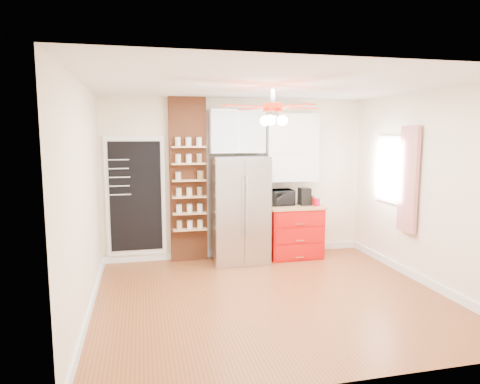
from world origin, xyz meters
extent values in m
plane|color=brown|center=(0.00, 0.00, 0.00)|extent=(4.50, 4.50, 0.00)
plane|color=white|center=(0.00, 0.00, 2.70)|extent=(4.50, 4.50, 0.00)
cube|color=#F3E6C3|center=(0.00, 2.00, 1.35)|extent=(4.50, 0.02, 2.70)
cube|color=#F3E6C3|center=(0.00, -2.00, 1.35)|extent=(4.50, 0.02, 2.70)
cube|color=#F3E6C3|center=(-2.25, 0.00, 1.35)|extent=(0.02, 4.00, 2.70)
cube|color=#F3E6C3|center=(2.25, 0.00, 1.35)|extent=(0.02, 4.00, 2.70)
cube|color=white|center=(-1.70, 1.97, 1.10)|extent=(0.95, 0.04, 1.95)
cube|color=black|center=(-1.70, 1.95, 1.10)|extent=(0.82, 0.02, 1.78)
cube|color=brown|center=(-0.85, 1.92, 1.35)|extent=(0.60, 0.16, 2.70)
cube|color=#B7B7BC|center=(-0.05, 1.63, 0.88)|extent=(0.90, 0.70, 1.75)
cube|color=white|center=(-0.05, 1.82, 2.15)|extent=(0.90, 0.35, 0.70)
cube|color=#C10A08|center=(0.92, 1.68, 0.43)|extent=(0.90, 0.60, 0.86)
cube|color=tan|center=(0.92, 1.68, 0.88)|extent=(0.94, 0.64, 0.04)
cube|color=white|center=(0.92, 1.85, 1.88)|extent=(0.90, 0.30, 1.15)
cube|color=white|center=(2.23, 0.90, 1.55)|extent=(0.04, 0.75, 1.05)
cube|color=red|center=(2.18, 0.35, 1.45)|extent=(0.06, 0.40, 1.55)
cylinder|color=silver|center=(0.00, 0.00, 2.55)|extent=(0.05, 0.05, 0.20)
cylinder|color=red|center=(0.00, 0.00, 2.43)|extent=(0.24, 0.24, 0.10)
sphere|color=white|center=(0.00, 0.00, 2.27)|extent=(0.13, 0.13, 0.13)
imported|color=black|center=(0.68, 1.76, 1.03)|extent=(0.48, 0.33, 0.26)
cube|color=black|center=(1.10, 1.68, 1.05)|extent=(0.18, 0.21, 0.29)
cylinder|color=#B30926|center=(1.27, 1.53, 0.97)|extent=(0.13, 0.13, 0.13)
cylinder|color=#B91C0A|center=(1.25, 1.65, 0.97)|extent=(0.12, 0.12, 0.15)
cylinder|color=#C3B795|center=(-1.03, 1.76, 1.43)|extent=(0.09, 0.09, 0.12)
cylinder|color=olive|center=(-0.67, 1.78, 1.44)|extent=(0.13, 0.13, 0.13)
camera|label=1|loc=(-1.59, -5.11, 2.11)|focal=32.00mm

